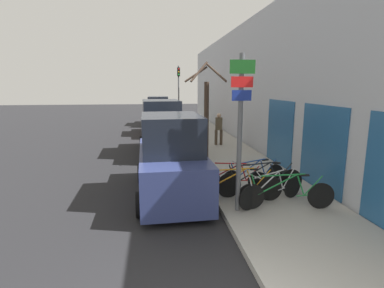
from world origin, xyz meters
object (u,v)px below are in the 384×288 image
Objects in this scene: bicycle_2 at (236,187)px; parked_car_1 at (161,130)px; bicycle_4 at (234,178)px; traffic_light at (179,88)px; bicycle_0 at (286,194)px; bicycle_3 at (260,181)px; parked_car_3 at (158,112)px; parked_car_0 at (171,161)px; bicycle_5 at (254,175)px; street_tree at (206,115)px; pedestrian_near at (219,127)px; signpost at (240,128)px; parked_car_2 at (161,119)px; bicycle_1 at (272,190)px.

parked_car_1 is (-1.78, 6.76, 0.59)m from bicycle_2.
traffic_light reaches higher than bicycle_4.
bicycle_0 is 1.06m from bicycle_3.
parked_car_3 is (-1.69, 17.75, 0.52)m from bicycle_2.
parked_car_0 reaches higher than parked_car_3.
parked_car_0 is 14.66m from traffic_light.
bicycle_5 is 3.78m from street_tree.
pedestrian_near is (1.05, 6.85, 0.59)m from bicycle_4.
parked_car_0 is (-1.67, 1.01, 0.52)m from bicycle_2.
parked_car_3 is 1.07× the size of street_tree.
signpost is 2.11m from bicycle_3.
parked_car_0 is at bearing -115.48° from street_tree.
bicycle_3 is at bearing -60.75° from bicycle_2.
bicycle_4 is at bearing -4.98° from parked_car_0.
bicycle_2 is 0.55× the size of traffic_light.
signpost is at bearing 131.86° from bicycle_5.
signpost is 0.82× the size of parked_car_1.
parked_car_2 is 5.72m from pedestrian_near.
bicycle_3 is (0.80, 0.37, 0.01)m from bicycle_2.
bicycle_4 is 14.78m from traffic_light.
traffic_light is (1.51, -2.29, 1.97)m from parked_car_3.
signpost is at bearing -87.16° from parked_car_2.
traffic_light is at bearing 4.93° from bicycle_2.
parked_car_3 is at bearing 87.28° from parked_car_2.
bicycle_4 is 0.41× the size of parked_car_2.
bicycle_3 is 0.55× the size of parked_car_2.
street_tree reaches higher than signpost.
bicycle_3 is at bearing 21.96° from bicycle_0.
pedestrian_near is (2.92, -10.00, 0.03)m from parked_car_3.
bicycle_3 is 0.57× the size of traffic_light.
bicycle_2 is at bearing 72.83° from pedestrian_near.
parked_car_1 is 9.04m from traffic_light.
parked_car_2 is (-1.62, 12.71, 0.44)m from bicycle_2.
bicycle_1 is 18.20m from parked_car_3.
bicycle_1 is 1.08× the size of bicycle_4.
street_tree reaches higher than bicycle_1.
bicycle_0 is at bearing -71.62° from parked_car_1.
parked_car_1 is at bearing 17.65° from bicycle_3.
bicycle_5 is 6.31m from parked_car_1.
bicycle_3 is 0.68m from bicycle_5.
parked_car_0 is at bearing 73.70° from bicycle_5.
pedestrian_near reaches higher than bicycle_1.
bicycle_5 is 16.90m from parked_car_3.
bicycle_3 is at bearing -70.78° from parked_car_1.
pedestrian_near is 0.41× the size of street_tree.
parked_car_1 reaches higher than pedestrian_near.
bicycle_2 is 2.02m from parked_car_0.
traffic_light is at bearing 58.95° from parked_car_2.
bicycle_2 reaches higher than bicycle_0.
parked_car_2 is 3.71m from traffic_light.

